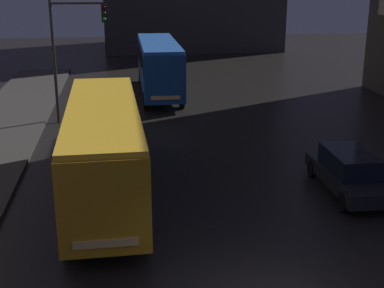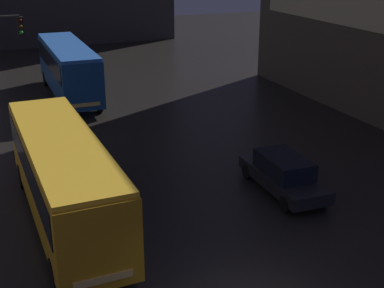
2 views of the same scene
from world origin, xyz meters
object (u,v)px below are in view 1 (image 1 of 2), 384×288
Objects in this scene: bus_far at (159,62)px; traffic_light_main at (72,40)px; bus_near at (104,142)px; car_taxi at (350,171)px.

traffic_light_main is (-4.86, -6.20, 2.16)m from bus_far.
bus_near is 10.85m from traffic_light_main.
traffic_light_main reaches higher than car_taxi.
bus_near is 16.98m from bus_far.
traffic_light_main is at bearing 52.56° from bus_far.
car_taxi is at bearing -47.51° from traffic_light_main.
bus_far is 1.65× the size of traffic_light_main.
bus_far is at bearing -101.83° from bus_near.
bus_far is (3.18, 16.68, 0.10)m from bus_near.
bus_near is 8.64m from car_taxi.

